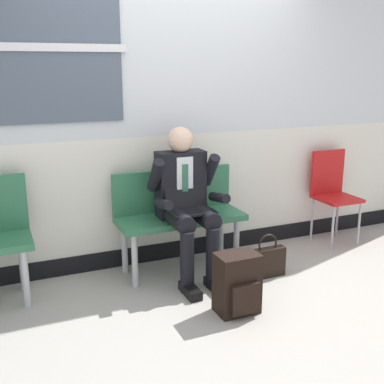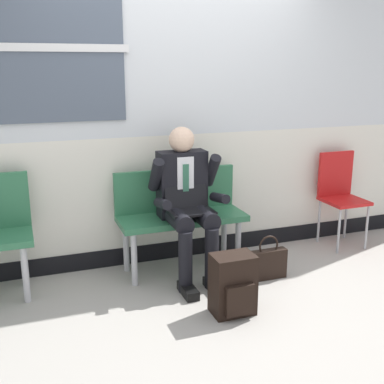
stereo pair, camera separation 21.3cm
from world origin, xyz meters
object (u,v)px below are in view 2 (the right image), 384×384
object	(u,v)px
backpack	(233,285)
folding_chair	(340,190)
person_seated	(187,200)
handbag	(268,263)
bench_with_person	(180,210)

from	to	relation	value
backpack	folding_chair	xyz separation A→B (m)	(1.57, 0.94, 0.33)
person_seated	handbag	world-z (taller)	person_seated
person_seated	folding_chair	bearing A→B (deg)	7.85
backpack	folding_chair	size ratio (longest dim) A/B	0.49
bench_with_person	person_seated	bearing A→B (deg)	-90.00
bench_with_person	handbag	xyz separation A→B (m)	(0.61, -0.48, -0.39)
backpack	handbag	world-z (taller)	backpack
backpack	handbag	size ratio (longest dim) A/B	1.17
handbag	folding_chair	distance (m)	1.24
person_seated	backpack	world-z (taller)	person_seated
backpack	bench_with_person	bearing A→B (deg)	96.13
backpack	folding_chair	bearing A→B (deg)	30.88
person_seated	backpack	xyz separation A→B (m)	(0.10, -0.71, -0.45)
handbag	person_seated	bearing A→B (deg)	155.17
bench_with_person	handbag	size ratio (longest dim) A/B	2.83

